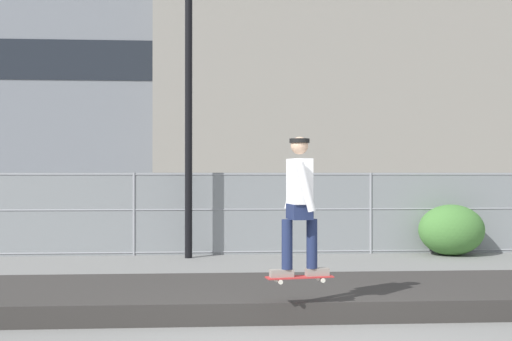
{
  "coord_description": "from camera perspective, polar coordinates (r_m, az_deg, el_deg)",
  "views": [
    {
      "loc": [
        -0.96,
        -6.37,
        1.82
      ],
      "look_at": [
        -0.15,
        5.66,
        1.88
      ],
      "focal_mm": 46.31,
      "sensor_mm": 36.0,
      "label": 1
    }
  ],
  "objects": [
    {
      "name": "skater",
      "position": [
        7.85,
        3.78,
        -2.37
      ],
      "size": [
        0.73,
        0.61,
        1.66
      ],
      "color": "gray",
      "rests_on": "skateboard"
    },
    {
      "name": "chain_fence",
      "position": [
        14.94,
        -0.18,
        -3.71
      ],
      "size": [
        26.91,
        0.06,
        1.85
      ],
      "color": "gray",
      "rests_on": "ground_plane"
    },
    {
      "name": "gravel_berm",
      "position": [
        9.31,
        2.15,
        -10.73
      ],
      "size": [
        12.3,
        2.48,
        0.27
      ],
      "primitive_type": "cube",
      "color": "#33302D",
      "rests_on": "ground_plane"
    },
    {
      "name": "library_building",
      "position": [
        50.33,
        -14.09,
        5.81
      ],
      "size": [
        22.28,
        15.69,
        14.34
      ],
      "color": "slate",
      "rests_on": "ground_plane"
    },
    {
      "name": "street_lamp",
      "position": [
        14.62,
        -5.84,
        10.11
      ],
      "size": [
        0.44,
        0.44,
        7.23
      ],
      "color": "black",
      "rests_on": "ground_plane"
    },
    {
      "name": "parked_car_mid",
      "position": [
        18.0,
        -2.37,
        -3.44
      ],
      "size": [
        4.43,
        2.0,
        1.66
      ],
      "color": "silver",
      "rests_on": "ground_plane"
    },
    {
      "name": "skateboard",
      "position": [
        7.94,
        3.78,
        -9.2
      ],
      "size": [
        0.82,
        0.33,
        0.07
      ],
      "color": "#B22D2D"
    },
    {
      "name": "office_block",
      "position": [
        45.77,
        10.84,
        13.39
      ],
      "size": [
        29.34,
        10.11,
        25.31
      ],
      "color": "gray",
      "rests_on": "ground_plane"
    },
    {
      "name": "shrub_left",
      "position": [
        15.43,
        16.53,
        -4.94
      ],
      "size": [
        1.47,
        1.2,
        1.14
      ],
      "color": "#477F38",
      "rests_on": "ground_plane"
    },
    {
      "name": "parked_car_near",
      "position": [
        18.72,
        -18.85,
        -3.3
      ],
      "size": [
        4.46,
        2.07,
        1.66
      ],
      "color": "#474C54",
      "rests_on": "ground_plane"
    }
  ]
}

